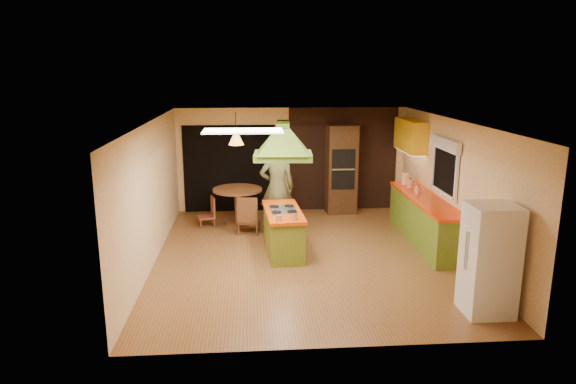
{
  "coord_description": "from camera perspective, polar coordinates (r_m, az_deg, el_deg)",
  "views": [
    {
      "loc": [
        -0.99,
        -8.97,
        3.41
      ],
      "look_at": [
        -0.3,
        0.34,
        1.15
      ],
      "focal_mm": 32.0,
      "sensor_mm": 36.0,
      "label": 1
    }
  ],
  "objects": [
    {
      "name": "range_hood",
      "position": [
        9.3,
        -0.57,
        6.44
      ],
      "size": [
        1.09,
        0.82,
        0.8
      ],
      "rotation": [
        0.0,
        0.0,
        -0.07
      ],
      "color": "#54741D",
      "rests_on": "ceiling_plane"
    },
    {
      "name": "right_counter",
      "position": [
        10.59,
        14.94,
        -3.03
      ],
      "size": [
        0.62,
        3.05,
        0.92
      ],
      "color": "olive",
      "rests_on": "ground"
    },
    {
      "name": "dining_table",
      "position": [
        11.46,
        -5.62,
        -0.78
      ],
      "size": [
        1.09,
        1.09,
        0.82
      ],
      "rotation": [
        0.0,
        0.0,
        -0.37
      ],
      "color": "brown",
      "rests_on": "ground"
    },
    {
      "name": "refrigerator",
      "position": [
        7.76,
        21.47,
        -7.03
      ],
      "size": [
        0.66,
        0.62,
        1.59
      ],
      "primitive_type": "cube",
      "rotation": [
        0.0,
        0.0,
        -0.0
      ],
      "color": "white",
      "rests_on": "ground"
    },
    {
      "name": "ceiling_plane",
      "position": [
        9.07,
        2.09,
        7.84
      ],
      "size": [
        6.5,
        6.5,
        0.0
      ],
      "primitive_type": "plane",
      "rotation": [
        3.14,
        0.0,
        0.0
      ],
      "color": "silver",
      "rests_on": "room_walls"
    },
    {
      "name": "pendant_lamp",
      "position": [
        11.2,
        -5.78,
        5.79
      ],
      "size": [
        0.43,
        0.43,
        0.21
      ],
      "primitive_type": "cone",
      "rotation": [
        0.0,
        0.0,
        -0.37
      ],
      "color": "#FF9E3F",
      "rests_on": "ceiling_plane"
    },
    {
      "name": "canister_medium",
      "position": [
        11.25,
        13.42,
        0.89
      ],
      "size": [
        0.13,
        0.13,
        0.17
      ],
      "primitive_type": "cylinder",
      "rotation": [
        0.0,
        0.0,
        0.04
      ],
      "color": "beige",
      "rests_on": "right_counter"
    },
    {
      "name": "canister_small",
      "position": [
        10.79,
        14.22,
        0.23
      ],
      "size": [
        0.14,
        0.14,
        0.14
      ],
      "primitive_type": "cylinder",
      "rotation": [
        0.0,
        0.0,
        0.4
      ],
      "color": "beige",
      "rests_on": "right_counter"
    },
    {
      "name": "chair_left",
      "position": [
        11.46,
        -9.11,
        -2.16
      ],
      "size": [
        0.44,
        0.44,
        0.66
      ],
      "primitive_type": null,
      "rotation": [
        0.0,
        0.0,
        -1.32
      ],
      "color": "brown",
      "rests_on": "ground"
    },
    {
      "name": "ground",
      "position": [
        9.65,
        1.96,
        -7.1
      ],
      "size": [
        6.5,
        6.5,
        0.0
      ],
      "primitive_type": "plane",
      "color": "brown",
      "rests_on": "ground"
    },
    {
      "name": "nook_opening",
      "position": [
        12.44,
        -6.5,
        2.58
      ],
      "size": [
        2.2,
        0.03,
        2.1
      ],
      "primitive_type": "cube",
      "color": "black",
      "rests_on": "ground"
    },
    {
      "name": "upper_cabinets",
      "position": [
        11.81,
        13.43,
        6.14
      ],
      "size": [
        0.34,
        1.4,
        0.7
      ],
      "primitive_type": "cube",
      "color": "yellow",
      "rests_on": "room_walls"
    },
    {
      "name": "window_right",
      "position": [
        10.2,
        17.06,
        3.76
      ],
      "size": [
        0.12,
        1.35,
        1.06
      ],
      "color": "black",
      "rests_on": "room_walls"
    },
    {
      "name": "man",
      "position": [
        10.67,
        -1.23,
        0.5
      ],
      "size": [
        0.75,
        0.52,
        1.98
      ],
      "primitive_type": "imported",
      "rotation": [
        0.0,
        0.0,
        3.2
      ],
      "color": "#4D4F2A",
      "rests_on": "ground"
    },
    {
      "name": "fluor_panel",
      "position": [
        7.83,
        -5.03,
        6.77
      ],
      "size": [
        1.2,
        0.6,
        0.03
      ],
      "primitive_type": "cube",
      "color": "white",
      "rests_on": "ceiling_plane"
    },
    {
      "name": "brick_panel",
      "position": [
        12.59,
        6.1,
        3.65
      ],
      "size": [
        2.64,
        0.03,
        2.5
      ],
      "primitive_type": "cube",
      "color": "#381E14",
      "rests_on": "ground"
    },
    {
      "name": "chair_near",
      "position": [
        10.87,
        -4.36,
        -2.47
      ],
      "size": [
        0.51,
        0.51,
        0.82
      ],
      "primitive_type": null,
      "rotation": [
        0.0,
        0.0,
        2.98
      ],
      "color": "brown",
      "rests_on": "ground"
    },
    {
      "name": "room_walls",
      "position": [
        9.28,
        2.02,
        0.14
      ],
      "size": [
        5.5,
        6.5,
        6.5
      ],
      "color": "beige",
      "rests_on": "ground"
    },
    {
      "name": "kitchen_island",
      "position": [
        9.7,
        -0.55,
        -4.35
      ],
      "size": [
        0.75,
        1.67,
        0.84
      ],
      "rotation": [
        0.0,
        0.0,
        0.06
      ],
      "color": "olive",
      "rests_on": "ground"
    },
    {
      "name": "canister_large",
      "position": [
        11.59,
        12.89,
        1.43
      ],
      "size": [
        0.18,
        0.18,
        0.23
      ],
      "primitive_type": "cylinder",
      "rotation": [
        0.0,
        0.0,
        -0.13
      ],
      "color": "#FFF5CD",
      "rests_on": "right_counter"
    },
    {
      "name": "wall_oven",
      "position": [
        12.34,
        5.92,
        2.55
      ],
      "size": [
        0.72,
        0.63,
        2.12
      ],
      "rotation": [
        0.0,
        0.0,
        0.04
      ],
      "color": "#4F3019",
      "rests_on": "ground"
    }
  ]
}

